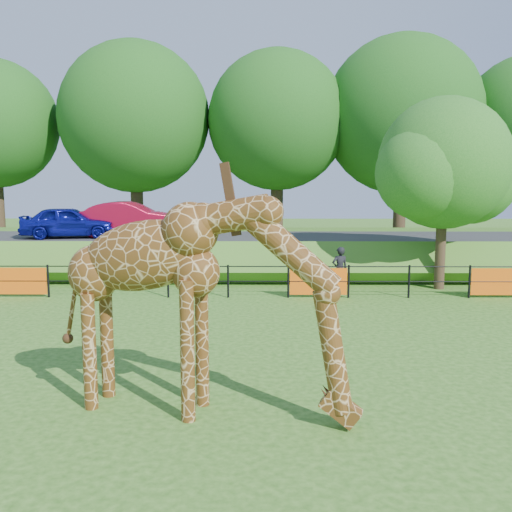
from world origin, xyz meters
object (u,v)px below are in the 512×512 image
at_px(visitor, 340,269).
at_px(car_blue, 69,222).
at_px(car_red, 129,219).
at_px(giraffe, 203,306).
at_px(tree_east, 446,169).

bearing_deg(visitor, car_blue, -37.64).
bearing_deg(car_blue, car_red, -86.42).
height_order(car_blue, visitor, car_blue).
distance_m(giraffe, tree_east, 13.54).
xyz_separation_m(car_blue, tree_east, (14.68, -3.89, 2.19)).
relative_size(giraffe, visitor, 3.30).
distance_m(giraffe, car_red, 16.23).
height_order(giraffe, tree_east, tree_east).
height_order(car_blue, tree_east, tree_east).
height_order(car_blue, car_red, car_red).
bearing_deg(giraffe, tree_east, 70.29).
bearing_deg(car_blue, visitor, -121.87).
height_order(visitor, tree_east, tree_east).
xyz_separation_m(giraffe, car_red, (-4.78, 15.51, 0.31)).
height_order(giraffe, car_red, giraffe).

